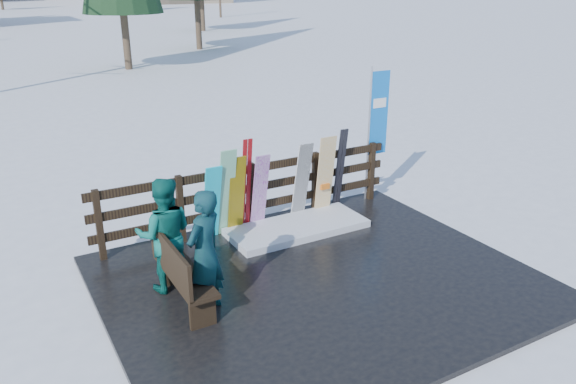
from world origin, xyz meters
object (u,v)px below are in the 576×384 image
snowboard_0 (212,203)px  snowboard_4 (302,182)px  snowboard_2 (237,196)px  snowboard_5 (325,176)px  rental_flag (376,118)px  person_back (165,235)px  bench (179,271)px  snowboard_1 (226,193)px  person_front (205,253)px  snowboard_3 (260,192)px

snowboard_0 → snowboard_4: bearing=0.0°
snowboard_4 → snowboard_2: bearing=-180.0°
snowboard_2 → snowboard_5: 1.77m
rental_flag → person_back: rental_flag is taller
bench → snowboard_0: size_ratio=1.09×
snowboard_1 → person_front: person_front is taller
snowboard_5 → person_back: person_back is taller
snowboard_2 → snowboard_5: (1.76, 0.00, 0.04)m
snowboard_3 → rental_flag: (2.64, 0.27, 0.91)m
snowboard_0 → rental_flag: rental_flag is taller
snowboard_2 → person_front: size_ratio=0.85×
snowboard_0 → snowboard_1: (0.26, 0.00, 0.12)m
person_front → snowboard_0: bearing=-147.4°
snowboard_0 → snowboard_3: size_ratio=0.97×
snowboard_1 → person_back: (-1.41, -1.13, 0.04)m
snowboard_2 → snowboard_0: bearing=180.0°
snowboard_1 → rental_flag: rental_flag is taller
snowboard_1 → snowboard_5: snowboard_1 is taller
snowboard_0 → person_front: 2.14m
snowboard_2 → snowboard_5: bearing=0.0°
bench → snowboard_4: size_ratio=1.00×
snowboard_2 → snowboard_4: size_ratio=0.96×
person_front → snowboard_3: bearing=-165.1°
snowboard_1 → snowboard_4: (1.45, 0.00, -0.06)m
snowboard_0 → person_back: 1.62m
bench → snowboard_0: snowboard_0 is taller
snowboard_3 → person_front: bearing=-132.4°
snowboard_5 → snowboard_3: bearing=180.0°
snowboard_4 → person_back: 3.08m
snowboard_1 → rental_flag: 3.38m
snowboard_0 → person_back: size_ratio=0.83×
person_front → person_back: 0.85m
snowboard_4 → person_front: bearing=-143.3°
snowboard_4 → person_front: person_front is taller
bench → rental_flag: (4.68, 1.93, 1.09)m
snowboard_2 → person_back: 1.96m
snowboard_4 → bench: bearing=-149.9°
bench → snowboard_2: 2.31m
snowboard_4 → snowboard_5: bearing=-0.0°
snowboard_4 → person_front: (-2.60, -1.94, 0.11)m
person_front → person_back: size_ratio=1.03×
snowboard_1 → snowboard_2: 0.20m
snowboard_2 → person_back: (-1.59, -1.13, 0.12)m
snowboard_2 → snowboard_1: bearing=180.0°
bench → snowboard_2: (1.60, 1.66, 0.19)m
bench → snowboard_0: bearing=55.2°
snowboard_2 → person_front: (-1.33, -1.94, 0.14)m
rental_flag → person_back: size_ratio=1.58×
snowboard_5 → person_back: size_ratio=0.92×
snowboard_1 → person_front: 2.25m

